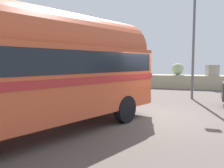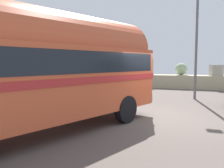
% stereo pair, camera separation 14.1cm
% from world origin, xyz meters
% --- Properties ---
extents(ground, '(32.00, 26.00, 0.02)m').
position_xyz_m(ground, '(0.00, 0.00, 0.01)').
color(ground, '#584E48').
extents(breakwater, '(31.36, 2.16, 2.50)m').
position_xyz_m(breakwater, '(0.48, 11.84, 0.73)').
color(breakwater, tan).
rests_on(breakwater, ground).
extents(vintage_coach, '(5.31, 8.87, 3.70)m').
position_xyz_m(vintage_coach, '(-2.78, -2.94, 2.05)').
color(vintage_coach, black).
rests_on(vintage_coach, ground).
extents(lamp_post, '(1.00, 0.68, 6.51)m').
position_xyz_m(lamp_post, '(1.29, 5.67, 3.66)').
color(lamp_post, '#5B5B60').
rests_on(lamp_post, ground).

